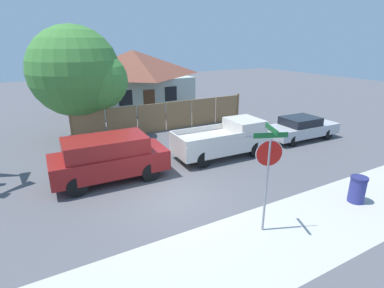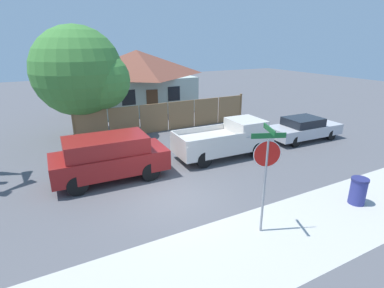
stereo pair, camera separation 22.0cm
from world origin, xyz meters
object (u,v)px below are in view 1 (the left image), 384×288
(house, at_px, (134,79))
(red_suv, at_px, (109,157))
(oak_tree, at_px, (80,74))
(stop_sign, at_px, (268,162))
(orange_pickup, at_px, (225,139))
(trash_bin, at_px, (357,189))
(parked_sedan, at_px, (301,128))

(house, xyz_separation_m, red_suv, (-5.52, -12.72, -1.46))
(oak_tree, height_order, red_suv, oak_tree)
(oak_tree, distance_m, stop_sign, 12.40)
(house, bearing_deg, oak_tree, -129.04)
(stop_sign, bearing_deg, orange_pickup, 87.72)
(trash_bin, bearing_deg, red_suv, 139.86)
(oak_tree, relative_size, red_suv, 1.36)
(orange_pickup, bearing_deg, trash_bin, -74.61)
(orange_pickup, bearing_deg, house, 93.22)
(house, relative_size, stop_sign, 2.63)
(red_suv, height_order, orange_pickup, red_suv)
(house, distance_m, trash_bin, 18.97)
(house, xyz_separation_m, orange_pickup, (0.25, -12.73, -1.61))
(oak_tree, bearing_deg, trash_bin, -60.56)
(oak_tree, xyz_separation_m, parked_sedan, (10.89, -6.22, -3.06))
(trash_bin, bearing_deg, oak_tree, 119.44)
(parked_sedan, bearing_deg, orange_pickup, -177.79)
(house, xyz_separation_m, oak_tree, (-5.26, -6.49, 1.28))
(parked_sedan, bearing_deg, red_suv, -177.89)
(house, bearing_deg, red_suv, -113.47)
(red_suv, xyz_separation_m, trash_bin, (7.20, -6.07, -0.52))
(red_suv, distance_m, orange_pickup, 5.77)
(house, bearing_deg, orange_pickup, -88.89)
(trash_bin, bearing_deg, house, 95.10)
(oak_tree, distance_m, orange_pickup, 8.81)
(red_suv, xyz_separation_m, parked_sedan, (11.15, 0.00, -0.32))
(house, xyz_separation_m, parked_sedan, (5.62, -12.72, -1.78))
(stop_sign, relative_size, trash_bin, 3.40)
(oak_tree, relative_size, parked_sedan, 1.44)
(orange_pickup, bearing_deg, parked_sedan, 2.21)
(red_suv, distance_m, parked_sedan, 11.15)
(house, relative_size, red_suv, 1.86)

